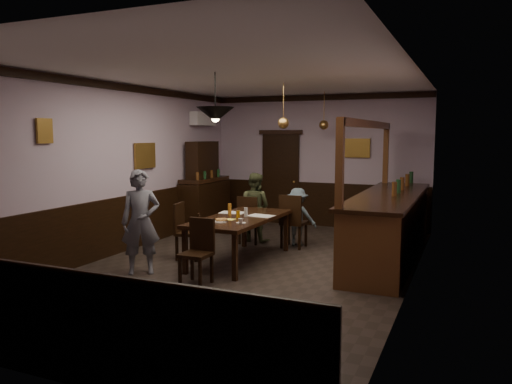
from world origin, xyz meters
The scene contains 31 objects.
room centered at (0.00, 0.00, 1.50)m, with size 5.01×8.01×3.01m.
dining_table centered at (-0.24, 0.30, 0.69)m, with size 1.04×2.22×0.75m.
chair_far_left centered at (-0.65, 1.58, 0.51)m, with size 0.44×0.44×0.93m.
chair_far_right centered at (0.23, 1.55, 0.55)m, with size 0.45×0.45×1.00m.
chair_near centered at (-0.27, -1.03, 0.50)m, with size 0.40×0.40×0.92m.
chair_side centered at (-1.17, 0.10, 0.52)m, with size 0.48×0.48×0.95m.
person_standing centered at (-1.31, -0.93, 0.79)m, with size 0.58×0.38×1.58m, color slate.
person_seated_left centered at (-0.66, 1.85, 0.68)m, with size 0.66×0.51×1.36m, color #464E2F.
person_seated_right centered at (0.24, 1.84, 0.55)m, with size 0.71×0.41×1.09m, color slate.
newspaper_left centered at (-0.54, 0.63, 0.75)m, with size 0.42×0.30×0.01m, color silver.
newspaper_right centered at (0.05, 0.51, 0.75)m, with size 0.42×0.30×0.01m, color silver.
napkin centered at (-0.28, 0.00, 0.75)m, with size 0.15×0.15×0.00m, color #FFF05D.
saucer centered at (0.03, -0.24, 0.76)m, with size 0.15×0.15×0.01m, color white.
coffee_cup centered at (0.05, -0.30, 0.80)m, with size 0.08×0.08×0.07m, color white.
pastry_plate centered at (-0.32, -0.28, 0.76)m, with size 0.22×0.22×0.01m, color white.
pastry_ring_a centered at (-0.33, -0.26, 0.79)m, with size 0.13×0.13×0.04m, color #C68C47.
pastry_ring_b centered at (-0.28, -0.23, 0.79)m, with size 0.13×0.13×0.04m, color #C68C47.
soda_can centered at (-0.23, 0.19, 0.81)m, with size 0.07×0.07×0.12m, color #F0A414.
beer_glass centered at (-0.46, 0.35, 0.85)m, with size 0.06×0.06×0.20m, color #BF721E.
water_glass centered at (-0.16, 0.35, 0.82)m, with size 0.06×0.06×0.15m, color silver.
pepper_mill centered at (-0.60, -0.43, 0.82)m, with size 0.04×0.04×0.14m, color black.
sideboard centered at (-2.21, 2.62, 0.78)m, with size 0.53×1.47×1.94m.
bar_counter centered at (1.99, 1.45, 0.59)m, with size 0.97×4.15×2.33m.
door_back centered at (-0.90, 3.95, 1.05)m, with size 0.90×0.06×2.10m, color black.
ac_unit centered at (-2.38, 2.90, 2.45)m, with size 0.20×0.85×0.30m.
picture_left_small centered at (-2.46, -1.60, 2.15)m, with size 0.04×0.28×0.36m.
picture_left_large centered at (-2.46, 0.80, 1.70)m, with size 0.04×0.62×0.48m.
picture_back centered at (0.90, 3.96, 1.80)m, with size 0.55×0.04×0.42m.
pendant_iron centered at (-0.25, -0.50, 2.39)m, with size 0.56×0.56×0.72m.
pendant_brass_mid centered at (0.10, 1.40, 2.30)m, with size 0.20×0.20×0.81m.
pendant_brass_far centered at (0.30, 3.35, 2.30)m, with size 0.20×0.20×0.81m.
Camera 1 is at (3.22, -7.03, 2.10)m, focal length 35.00 mm.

